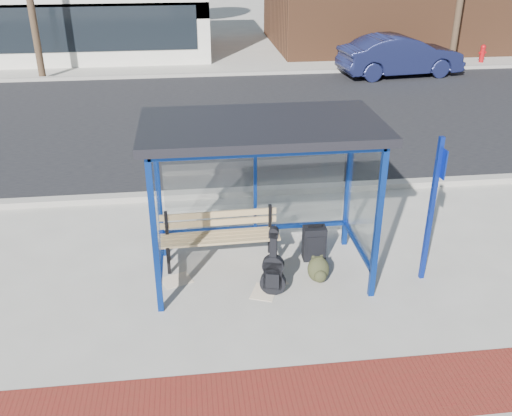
{
  "coord_description": "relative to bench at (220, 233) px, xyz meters",
  "views": [
    {
      "loc": [
        -0.97,
        -7.34,
        4.77
      ],
      "look_at": [
        -0.05,
        0.2,
        1.03
      ],
      "focal_mm": 40.0,
      "sensor_mm": 36.0,
      "label": 1
    }
  ],
  "objects": [
    {
      "name": "bus_shelter",
      "position": [
        0.59,
        -0.39,
        1.58
      ],
      "size": [
        3.3,
        1.8,
        2.42
      ],
      "color": "navy",
      "rests_on": "ground"
    },
    {
      "name": "guitar_bag",
      "position": [
        0.69,
        -1.0,
        -0.12
      ],
      "size": [
        0.39,
        0.2,
        1.02
      ],
      "rotation": [
        0.0,
        0.0,
        -0.27
      ],
      "color": "black",
      "rests_on": "ground"
    },
    {
      "name": "suitcase",
      "position": [
        1.48,
        -0.13,
        -0.2
      ],
      "size": [
        0.36,
        0.24,
        0.62
      ],
      "rotation": [
        0.0,
        0.0,
        -0.01
      ],
      "color": "black",
      "rests_on": "ground"
    },
    {
      "name": "ground",
      "position": [
        0.59,
        -0.46,
        -0.49
      ],
      "size": [
        120.0,
        120.0,
        0.0
      ],
      "primitive_type": "plane",
      "color": "#B2ADA0",
      "rests_on": "ground"
    },
    {
      "name": "street_asphalt",
      "position": [
        0.59,
        7.54,
        -0.49
      ],
      "size": [
        60.0,
        10.0,
        0.0
      ],
      "primitive_type": "cube",
      "color": "black",
      "rests_on": "ground"
    },
    {
      "name": "curb_far",
      "position": [
        0.59,
        12.64,
        -0.43
      ],
      "size": [
        60.0,
        0.25,
        0.12
      ],
      "primitive_type": "cube",
      "color": "gray",
      "rests_on": "ground"
    },
    {
      "name": "brick_paver_strip",
      "position": [
        0.59,
        -3.06,
        -0.48
      ],
      "size": [
        60.0,
        1.0,
        0.01
      ],
      "primitive_type": "cube",
      "color": "maroon",
      "rests_on": "ground"
    },
    {
      "name": "parked_car",
      "position": [
        7.16,
        11.86,
        0.22
      ],
      "size": [
        4.48,
        2.0,
        1.43
      ],
      "primitive_type": "imported",
      "rotation": [
        0.0,
        0.0,
        1.69
      ],
      "color": "#181D43",
      "rests_on": "ground"
    },
    {
      "name": "curb_near",
      "position": [
        0.59,
        2.44,
        -0.43
      ],
      "size": [
        60.0,
        0.25,
        0.12
      ],
      "primitive_type": "cube",
      "color": "gray",
      "rests_on": "ground"
    },
    {
      "name": "newspaper_c",
      "position": [
        0.79,
        -0.69,
        -0.49
      ],
      "size": [
        0.36,
        0.4,
        0.01
      ],
      "primitive_type": "cube",
      "rotation": [
        0.0,
        0.0,
        1.91
      ],
      "color": "white",
      "rests_on": "ground"
    },
    {
      "name": "bench",
      "position": [
        0.0,
        0.0,
        0.0
      ],
      "size": [
        1.84,
        0.5,
        0.86
      ],
      "rotation": [
        0.0,
        0.0,
        0.03
      ],
      "color": "black",
      "rests_on": "ground"
    },
    {
      "name": "far_sidewalk",
      "position": [
        0.59,
        14.54,
        -0.49
      ],
      "size": [
        60.0,
        4.0,
        0.01
      ],
      "primitive_type": "cube",
      "color": "#B2ADA0",
      "rests_on": "ground"
    },
    {
      "name": "newspaper_b",
      "position": [
        0.57,
        -0.96,
        -0.49
      ],
      "size": [
        0.47,
        0.52,
        0.01
      ],
      "primitive_type": "cube",
      "rotation": [
        0.0,
        0.0,
        -1.94
      ],
      "color": "white",
      "rests_on": "ground"
    },
    {
      "name": "newspaper_a",
      "position": [
        -0.7,
        -0.5,
        -0.49
      ],
      "size": [
        0.52,
        0.47,
        0.01
      ],
      "primitive_type": "cube",
      "rotation": [
        0.0,
        0.0,
        0.36
      ],
      "color": "white",
      "rests_on": "ground"
    },
    {
      "name": "fire_hydrant",
      "position": [
        11.17,
        13.65,
        -0.12
      ],
      "size": [
        0.31,
        0.2,
        0.69
      ],
      "rotation": [
        0.0,
        0.0,
        0.22
      ],
      "color": "#A80C10",
      "rests_on": "ground"
    },
    {
      "name": "backpack",
      "position": [
        1.42,
        -0.76,
        -0.3
      ],
      "size": [
        0.34,
        0.31,
        0.4
      ],
      "rotation": [
        0.0,
        0.0,
        0.05
      ],
      "color": "#292C18",
      "rests_on": "ground"
    },
    {
      "name": "sign_post",
      "position": [
        3.0,
        -0.86,
        0.77
      ],
      "size": [
        0.09,
        0.28,
        2.25
      ],
      "rotation": [
        0.0,
        0.0,
        0.06
      ],
      "color": "navy",
      "rests_on": "ground"
    }
  ]
}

